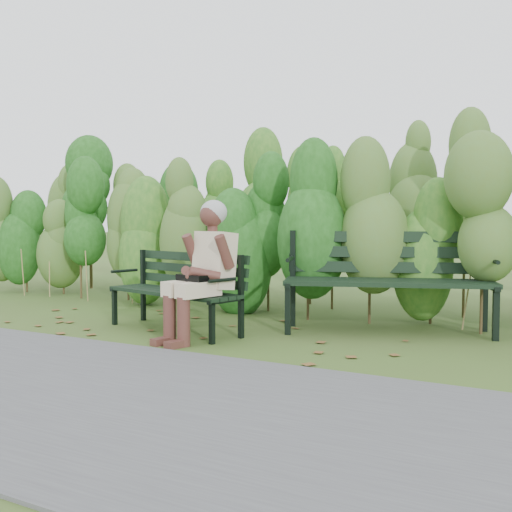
% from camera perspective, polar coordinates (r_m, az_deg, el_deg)
% --- Properties ---
extents(ground, '(80.00, 80.00, 0.00)m').
position_cam_1_polar(ground, '(5.90, -1.64, -7.47)').
color(ground, '#404E22').
extents(footpath, '(60.00, 2.50, 0.01)m').
position_cam_1_polar(footpath, '(4.19, -17.28, -12.04)').
color(footpath, '#474749').
rests_on(footpath, ground).
extents(hedge_band, '(11.04, 1.67, 2.42)m').
position_cam_1_polar(hedge_band, '(7.46, 5.57, 4.49)').
color(hedge_band, '#47381E').
rests_on(hedge_band, ground).
extents(leaf_litter, '(5.21, 2.08, 0.01)m').
position_cam_1_polar(leaf_litter, '(5.63, -1.32, -7.97)').
color(leaf_litter, brown).
rests_on(leaf_litter, ground).
extents(bench_left, '(1.65, 0.87, 0.79)m').
position_cam_1_polar(bench_left, '(6.12, -7.25, -2.70)').
color(bench_left, black).
rests_on(bench_left, ground).
extents(bench_right, '(2.12, 1.29, 1.01)m').
position_cam_1_polar(bench_right, '(6.13, 12.41, -1.52)').
color(bench_right, black).
rests_on(bench_right, ground).
extents(seated_woman, '(0.58, 0.85, 1.31)m').
position_cam_1_polar(seated_woman, '(5.58, -5.01, -0.68)').
color(seated_woman, beige).
rests_on(seated_woman, ground).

